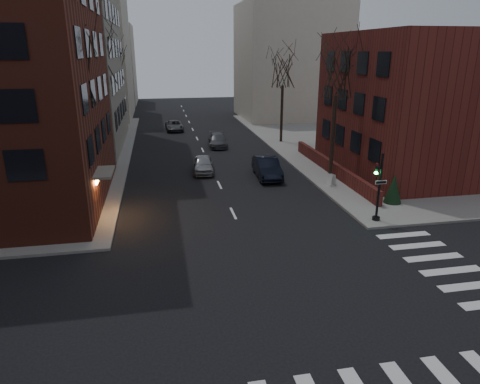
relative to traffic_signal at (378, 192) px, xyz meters
name	(u,v)px	position (x,y,z in m)	size (l,w,h in m)	color
ground	(291,332)	(-7.94, -8.99, -1.91)	(160.00, 160.00, 0.00)	black
sidewalk_far_right	(457,139)	(21.06, 21.01, -1.83)	(44.00, 44.00, 0.15)	gray
building_left_tan	(11,0)	(-24.94, 25.01, 12.09)	(18.00, 18.00, 28.00)	gray
building_right_brick	(420,104)	(8.56, 10.01, 3.59)	(12.00, 14.00, 11.00)	#591E19
low_wall_right	(331,167)	(1.36, 10.01, -1.26)	(0.35, 16.00, 1.00)	#591E19
building_distant_la	(78,55)	(-22.94, 46.01, 7.09)	(14.00, 16.00, 18.00)	#B5AA99
building_distant_ra	(289,62)	(7.06, 41.01, 6.09)	(14.00, 14.00, 16.00)	#B5AA99
building_distant_lb	(106,65)	(-20.94, 63.01, 5.09)	(10.00, 12.00, 14.00)	#B5AA99
traffic_signal	(378,192)	(0.00, 0.00, 0.00)	(0.76, 0.44, 4.00)	black
tree_left_a	(73,72)	(-16.74, 5.01, 6.56)	(4.18, 4.18, 10.26)	#2D231C
tree_left_b	(98,59)	(-16.74, 17.01, 7.00)	(4.40, 4.40, 10.80)	#2D231C
tree_left_c	(114,65)	(-16.74, 31.01, 6.12)	(3.96, 3.96, 9.72)	#2D231C
tree_right_a	(337,73)	(0.86, 9.01, 6.12)	(3.96, 3.96, 9.72)	#2D231C
tree_right_b	(283,71)	(0.86, 23.01, 5.68)	(3.74, 3.74, 9.18)	#2D231C
streetlamp_near	(106,123)	(-16.14, 13.01, 2.33)	(0.36, 0.36, 6.28)	black
streetlamp_far	(124,97)	(-16.14, 33.01, 2.33)	(0.36, 0.36, 6.28)	black
parked_sedan	(267,167)	(-3.94, 10.32, -1.10)	(1.71, 4.89, 1.61)	black
car_lane_silver	(203,164)	(-8.74, 12.71, -1.22)	(1.63, 4.04, 1.38)	gray
car_lane_gray	(218,140)	(-6.19, 22.40, -1.25)	(1.84, 4.53, 1.32)	#434449
car_lane_far	(174,126)	(-10.25, 32.60, -1.29)	(2.05, 4.45, 1.24)	#414146
sandwich_board	(331,180)	(0.09, 6.88, -1.32)	(0.39, 0.54, 0.87)	silver
evergreen_shrub	(394,189)	(2.56, 2.60, -0.81)	(1.14, 1.14, 1.90)	black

